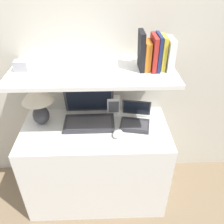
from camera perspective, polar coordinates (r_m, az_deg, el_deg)
ground_plane at (r=2.19m, az=-3.44°, el=-24.32°), size 12.00×12.00×0.00m
wall_back at (r=1.89m, az=-4.43°, el=13.62°), size 6.00×0.05×2.40m
desk at (r=2.06m, az=-3.69°, el=-12.15°), size 1.12×0.56×0.75m
back_riser at (r=2.15m, az=-3.75°, el=-2.33°), size 1.12×0.04×1.17m
shelf at (r=1.64m, az=-4.69°, el=9.74°), size 1.12×0.51×0.03m
table_lamp at (r=1.82m, az=-17.46°, el=3.17°), size 0.23×0.23×0.34m
laptop_large at (r=1.86m, az=-5.50°, el=-0.90°), size 0.39×0.29×0.24m
laptop_small at (r=1.84m, az=5.61°, el=-1.79°), size 0.26×0.27×0.17m
computer_mouse at (r=1.73m, az=1.40°, el=-5.28°), size 0.10×0.12×0.04m
router_box at (r=1.94m, az=0.36°, el=1.76°), size 0.10×0.07×0.15m
book_white at (r=1.65m, az=13.64°, el=13.46°), size 0.04×0.17×0.21m
book_yellow at (r=1.63m, az=12.16°, el=13.78°), size 0.03×0.13×0.22m
book_navy at (r=1.62m, az=10.99°, el=13.98°), size 0.02×0.17×0.23m
book_red at (r=1.62m, az=9.94°, el=13.93°), size 0.03×0.18×0.23m
book_orange at (r=1.62m, az=8.41°, el=13.34°), size 0.04×0.14×0.19m
book_black at (r=1.60m, az=7.09°, el=14.41°), size 0.04×0.15×0.25m
shelf_gadget at (r=1.71m, az=-20.97°, el=10.38°), size 0.09×0.07×0.07m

